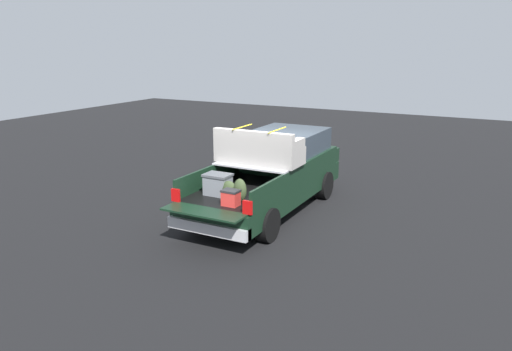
% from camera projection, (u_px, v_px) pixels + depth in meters
% --- Properties ---
extents(ground_plane, '(40.00, 40.00, 0.00)m').
position_uv_depth(ground_plane, '(267.00, 212.00, 12.74)').
color(ground_plane, black).
extents(pickup_truck, '(6.05, 2.08, 2.23)m').
position_uv_depth(pickup_truck, '(274.00, 172.00, 12.80)').
color(pickup_truck, black).
rests_on(pickup_truck, ground_plane).
extents(trash_can, '(0.60, 0.60, 0.98)m').
position_uv_depth(trash_can, '(268.00, 152.00, 17.36)').
color(trash_can, '#2D2D33').
rests_on(trash_can, ground_plane).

